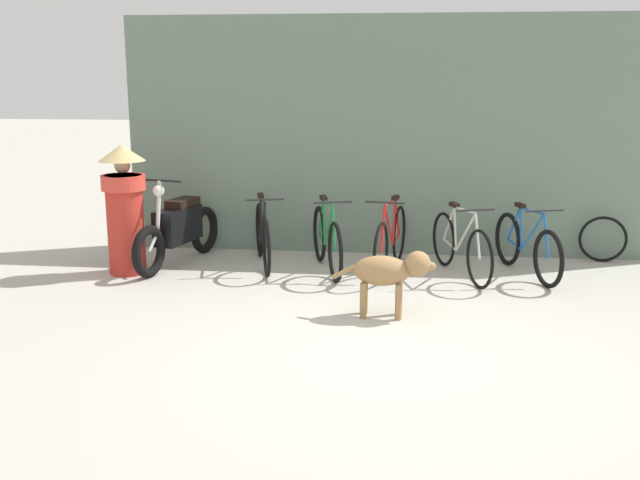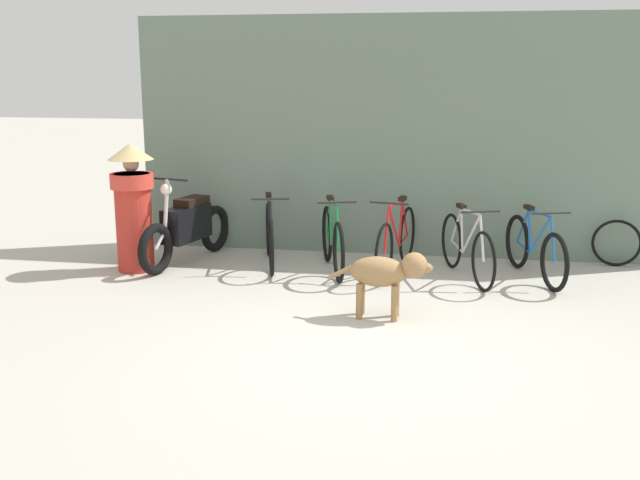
{
  "view_description": "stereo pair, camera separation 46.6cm",
  "coord_description": "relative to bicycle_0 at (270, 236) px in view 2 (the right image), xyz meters",
  "views": [
    {
      "loc": [
        0.14,
        -6.29,
        2.41
      ],
      "look_at": [
        -0.75,
        1.42,
        0.65
      ],
      "focal_mm": 42.0,
      "sensor_mm": 36.0,
      "label": 1
    },
    {
      "loc": [
        0.6,
        -6.22,
        2.41
      ],
      "look_at": [
        -0.75,
        1.42,
        0.65
      ],
      "focal_mm": 42.0,
      "sensor_mm": 36.0,
      "label": 2
    }
  ],
  "objects": [
    {
      "name": "shop_wall_back",
      "position": [
        1.62,
        0.93,
        1.18
      ],
      "size": [
        7.19,
        0.2,
        3.12
      ],
      "color": "slate",
      "rests_on": "ground"
    },
    {
      "name": "bicycle_3",
      "position": [
        2.44,
        -0.21,
        -0.01
      ],
      "size": [
        0.65,
        1.65,
        0.89
      ],
      "rotation": [
        0.0,
        0.0,
        -1.23
      ],
      "color": "black",
      "rests_on": "ground"
    },
    {
      "name": "bicycle_4",
      "position": [
        3.23,
        -0.08,
        -0.02
      ],
      "size": [
        0.63,
        1.65,
        0.87
      ],
      "rotation": [
        0.0,
        0.0,
        -1.26
      ],
      "color": "black",
      "rests_on": "ground"
    },
    {
      "name": "spare_tire_left",
      "position": [
        4.3,
        0.69,
        -0.08
      ],
      "size": [
        0.6,
        0.12,
        0.6
      ],
      "rotation": [
        0.0,
        0.0,
        -0.14
      ],
      "color": "black",
      "rests_on": "ground"
    },
    {
      "name": "bicycle_2",
      "position": [
        1.6,
        -0.08,
        0.01
      ],
      "size": [
        0.48,
        1.78,
        0.93
      ],
      "rotation": [
        0.0,
        0.0,
        -1.75
      ],
      "color": "black",
      "rests_on": "ground"
    },
    {
      "name": "bicycle_1",
      "position": [
        0.83,
        -0.15,
        0.0
      ],
      "size": [
        0.6,
        1.68,
        0.93
      ],
      "rotation": [
        0.0,
        0.0,
        -1.27
      ],
      "color": "black",
      "rests_on": "ground"
    },
    {
      "name": "stray_dog",
      "position": [
        1.64,
        -1.84,
        0.09
      ],
      "size": [
        1.04,
        0.32,
        0.69
      ],
      "rotation": [
        0.0,
        0.0,
        6.25
      ],
      "color": "#997247",
      "rests_on": "ground"
    },
    {
      "name": "person_in_robes",
      "position": [
        -1.57,
        -0.53,
        0.45
      ],
      "size": [
        0.78,
        0.78,
        1.56
      ],
      "rotation": [
        0.0,
        0.0,
        2.41
      ],
      "color": "#B72D23",
      "rests_on": "ground"
    },
    {
      "name": "motorcycle",
      "position": [
        -1.08,
        -0.05,
        0.07
      ],
      "size": [
        0.67,
        1.92,
        1.14
      ],
      "rotation": [
        0.0,
        0.0,
        -1.82
      ],
      "color": "black",
      "rests_on": "ground"
    },
    {
      "name": "ground_plane",
      "position": [
        1.62,
        -2.72,
        -0.38
      ],
      "size": [
        60.0,
        60.0,
        0.0
      ],
      "primitive_type": "plane",
      "color": "#B7B2A5"
    },
    {
      "name": "bicycle_0",
      "position": [
        0.0,
        0.0,
        0.0
      ],
      "size": [
        0.58,
        1.67,
        0.92
      ],
      "rotation": [
        0.0,
        0.0,
        -1.29
      ],
      "color": "black",
      "rests_on": "ground"
    }
  ]
}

